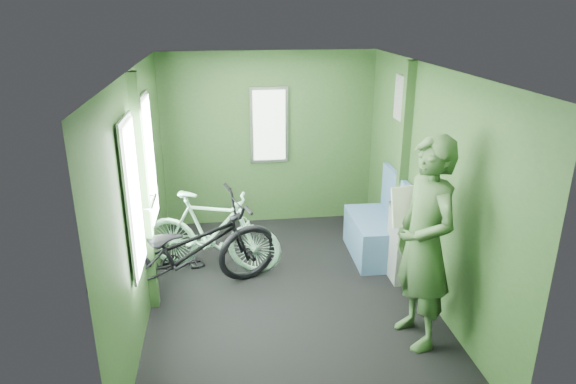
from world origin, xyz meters
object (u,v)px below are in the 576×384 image
Objects in this scene: waste_box at (403,243)px; bicycle_mint at (214,270)px; bicycle_black at (191,296)px; passenger at (424,244)px; bench_seat at (377,232)px.

bicycle_mint is at bearing 167.48° from waste_box.
waste_box reaches higher than bicycle_black.
bicycle_black is 0.57m from bicycle_mint.
passenger is 1.20m from waste_box.
bicycle_black is at bearing 175.38° from bicycle_mint.
bench_seat reaches higher than bicycle_black.
bench_seat reaches higher than bicycle_mint.
waste_box reaches higher than bicycle_mint.
passenger reaches higher than waste_box.
waste_box is at bearing 158.00° from passenger.
bench_seat reaches higher than waste_box.
bicycle_mint is 0.84× the size of passenger.
bench_seat is (1.93, 0.11, 0.30)m from bicycle_mint.
passenger is at bearing -111.02° from bicycle_mint.
bicycle_mint is 1.96m from bench_seat.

